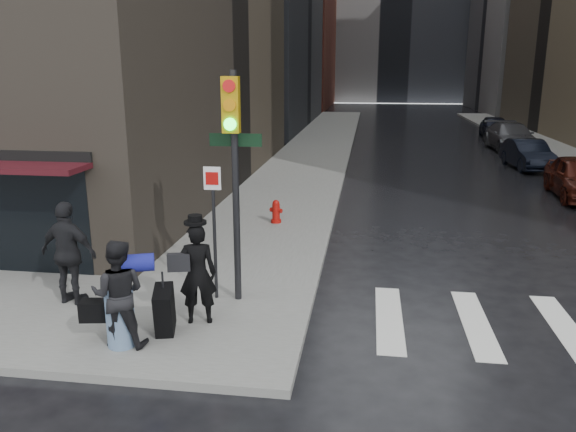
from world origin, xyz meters
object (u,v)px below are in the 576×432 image
(man_jeans, at_px, (118,294))
(parked_car_4, at_px, (495,127))
(man_overcoat, at_px, (191,279))
(fire_hydrant, at_px, (276,212))
(parked_car_3, at_px, (511,137))
(traffic_light, at_px, (232,157))
(parked_car_2, at_px, (528,154))
(man_greycoat, at_px, (69,253))

(man_jeans, bearing_deg, parked_car_4, -120.97)
(man_overcoat, bearing_deg, parked_car_4, -123.97)
(parked_car_4, bearing_deg, man_jeans, -106.91)
(man_overcoat, bearing_deg, fire_hydrant, -106.76)
(man_jeans, distance_m, parked_car_3, 28.83)
(traffic_light, xyz_separation_m, parked_car_3, (10.70, 24.05, -2.23))
(man_overcoat, xyz_separation_m, parked_car_2, (10.57, 18.91, -0.32))
(traffic_light, xyz_separation_m, parked_car_4, (11.09, 30.35, -2.28))
(traffic_light, bearing_deg, man_greycoat, -171.61)
(parked_car_2, distance_m, parked_car_4, 12.64)
(parked_car_4, bearing_deg, traffic_light, -105.85)
(parked_car_2, bearing_deg, man_jeans, -124.62)
(man_greycoat, xyz_separation_m, fire_hydrant, (3.00, 6.45, -0.71))
(parked_car_4, bearing_deg, parked_car_2, -90.49)
(fire_hydrant, height_order, parked_car_3, parked_car_3)
(parked_car_4, bearing_deg, parked_car_3, -89.28)
(traffic_light, xyz_separation_m, fire_hydrant, (-0.15, 5.90, -2.57))
(man_overcoat, distance_m, parked_car_4, 33.58)
(man_greycoat, bearing_deg, parked_car_2, -117.31)
(man_greycoat, bearing_deg, man_jeans, 146.38)
(man_jeans, height_order, traffic_light, traffic_light)
(man_overcoat, xyz_separation_m, parked_car_3, (11.22, 25.21, -0.22))
(man_greycoat, distance_m, parked_car_2, 22.57)
(parked_car_3, bearing_deg, man_greycoat, -121.65)
(man_overcoat, relative_size, man_greycoat, 1.00)
(man_overcoat, relative_size, traffic_light, 0.46)
(parked_car_2, bearing_deg, parked_car_4, 80.77)
(man_jeans, bearing_deg, fire_hydrant, -109.09)
(man_jeans, height_order, parked_car_3, man_jeans)
(man_greycoat, bearing_deg, traffic_light, -161.58)
(parked_car_2, bearing_deg, traffic_light, -124.04)
(man_greycoat, relative_size, fire_hydrant, 2.93)
(traffic_light, relative_size, parked_car_4, 1.02)
(parked_car_2, xyz_separation_m, parked_car_4, (1.04, 12.60, 0.06))
(fire_hydrant, xyz_separation_m, parked_car_2, (10.20, 11.85, 0.23))
(man_overcoat, bearing_deg, parked_car_3, -127.75)
(man_greycoat, height_order, parked_car_4, man_greycoat)
(traffic_light, height_order, parked_car_4, traffic_light)
(parked_car_4, bearing_deg, man_greycoat, -110.52)
(man_overcoat, relative_size, man_jeans, 1.12)
(man_greycoat, bearing_deg, parked_car_4, -106.24)
(parked_car_4, bearing_deg, man_overcoat, -106.00)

